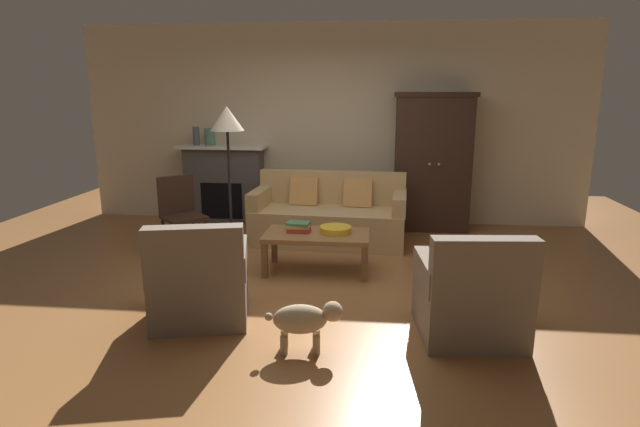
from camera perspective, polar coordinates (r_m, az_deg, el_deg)
ground_plane at (r=5.32m, az=-1.08°, el=-7.35°), size 9.60×9.60×0.00m
back_wall at (r=7.53m, az=1.36°, el=9.73°), size 7.20×0.10×2.80m
fireplace at (r=7.67m, az=-10.47°, el=3.32°), size 1.26×0.48×1.12m
armoire at (r=7.26m, az=12.24°, el=5.59°), size 1.06×0.57×1.86m
couch at (r=6.57m, az=1.00°, el=-0.38°), size 1.96×0.96×0.86m
coffee_table at (r=5.47m, az=-0.35°, el=-2.73°), size 1.10×0.60×0.42m
fruit_bowl at (r=5.47m, az=1.73°, el=-1.78°), size 0.33×0.33×0.07m
book_stack at (r=5.50m, az=-2.38°, el=-1.49°), size 0.26×0.20×0.11m
mantel_vase_slate at (r=7.69m, az=-13.47°, el=8.31°), size 0.09×0.09×0.26m
mantel_vase_jade at (r=7.62m, az=-12.04°, el=8.26°), size 0.15×0.15×0.23m
armchair_near_left at (r=4.46m, az=-13.08°, el=-7.58°), size 0.92×0.92×0.88m
armchair_near_right at (r=4.23m, az=16.29°, el=-9.01°), size 0.84×0.84×0.88m
side_chair_wooden at (r=6.35m, az=-15.11°, el=0.44°), size 0.62×0.62×0.90m
floor_lamp at (r=5.69m, az=-10.17°, el=9.26°), size 0.36×0.36×1.73m
dog at (r=3.89m, az=-1.72°, el=-11.61°), size 0.57×0.25×0.39m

